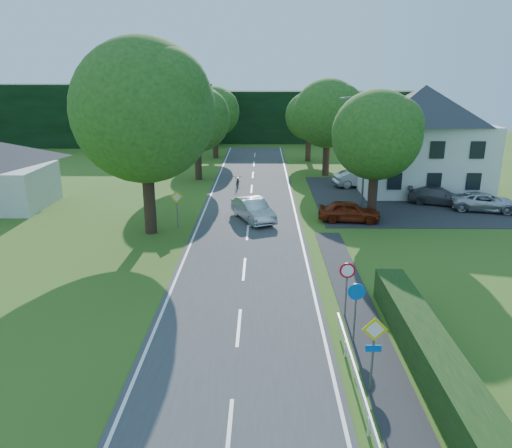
{
  "coord_description": "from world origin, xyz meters",
  "views": [
    {
      "loc": [
        0.89,
        -5.47,
        9.62
      ],
      "look_at": [
        0.59,
        18.88,
        2.16
      ],
      "focal_mm": 35.0,
      "sensor_mm": 36.0,
      "label": 1
    }
  ],
  "objects_px": {
    "moving_car": "(253,210)",
    "parked_car_grey": "(438,196)",
    "parked_car_silver_b": "(485,202)",
    "parasol": "(379,181)",
    "parked_car_silver_a": "(359,178)",
    "motorcycle": "(238,181)",
    "streetlight": "(363,147)",
    "parked_car_red": "(349,211)"
  },
  "relations": [
    {
      "from": "streetlight",
      "to": "moving_car",
      "type": "distance_m",
      "value": 9.23
    },
    {
      "from": "moving_car",
      "to": "parked_car_red",
      "type": "height_order",
      "value": "moving_car"
    },
    {
      "from": "streetlight",
      "to": "parasol",
      "type": "distance_m",
      "value": 6.03
    },
    {
      "from": "parked_car_silver_a",
      "to": "parked_car_grey",
      "type": "relative_size",
      "value": 1.0
    },
    {
      "from": "streetlight",
      "to": "parked_car_silver_a",
      "type": "distance_m",
      "value": 8.01
    },
    {
      "from": "moving_car",
      "to": "parked_car_grey",
      "type": "relative_size",
      "value": 1.01
    },
    {
      "from": "parasol",
      "to": "moving_car",
      "type": "bearing_deg",
      "value": -142.47
    },
    {
      "from": "parked_car_silver_b",
      "to": "parasol",
      "type": "distance_m",
      "value": 8.26
    },
    {
      "from": "moving_car",
      "to": "parked_car_silver_b",
      "type": "relative_size",
      "value": 0.97
    },
    {
      "from": "parked_car_silver_a",
      "to": "moving_car",
      "type": "bearing_deg",
      "value": 127.79
    },
    {
      "from": "parked_car_red",
      "to": "parasol",
      "type": "bearing_deg",
      "value": -18.87
    },
    {
      "from": "motorcycle",
      "to": "parked_car_silver_b",
      "type": "height_order",
      "value": "parked_car_silver_b"
    },
    {
      "from": "parked_car_silver_a",
      "to": "parked_car_grey",
      "type": "distance_m",
      "value": 7.67
    },
    {
      "from": "parasol",
      "to": "parked_car_silver_a",
      "type": "bearing_deg",
      "value": 113.14
    },
    {
      "from": "motorcycle",
      "to": "parked_car_silver_b",
      "type": "relative_size",
      "value": 0.44
    },
    {
      "from": "moving_car",
      "to": "parked_car_grey",
      "type": "height_order",
      "value": "moving_car"
    },
    {
      "from": "parked_car_grey",
      "to": "parked_car_silver_b",
      "type": "height_order",
      "value": "same"
    },
    {
      "from": "parked_car_silver_b",
      "to": "parked_car_grey",
      "type": "bearing_deg",
      "value": 71.37
    },
    {
      "from": "parked_car_red",
      "to": "streetlight",
      "type": "bearing_deg",
      "value": -15.07
    },
    {
      "from": "parasol",
      "to": "parked_car_grey",
      "type": "bearing_deg",
      "value": -41.66
    },
    {
      "from": "parked_car_silver_a",
      "to": "parked_car_grey",
      "type": "xyz_separation_m",
      "value": [
        4.85,
        -5.93,
        -0.09
      ]
    },
    {
      "from": "streetlight",
      "to": "parked_car_grey",
      "type": "distance_m",
      "value": 7.24
    },
    {
      "from": "parked_car_red",
      "to": "parked_car_silver_b",
      "type": "relative_size",
      "value": 0.88
    },
    {
      "from": "moving_car",
      "to": "parasol",
      "type": "height_order",
      "value": "parasol"
    },
    {
      "from": "parasol",
      "to": "parked_car_silver_b",
      "type": "bearing_deg",
      "value": -38.35
    },
    {
      "from": "parasol",
      "to": "motorcycle",
      "type": "bearing_deg",
      "value": 169.17
    },
    {
      "from": "moving_car",
      "to": "parked_car_silver_b",
      "type": "distance_m",
      "value": 16.78
    },
    {
      "from": "streetlight",
      "to": "moving_car",
      "type": "xyz_separation_m",
      "value": [
        -7.76,
        -3.36,
        -3.69
      ]
    },
    {
      "from": "parked_car_silver_a",
      "to": "parasol",
      "type": "xyz_separation_m",
      "value": [
        1.11,
        -2.6,
        0.29
      ]
    },
    {
      "from": "streetlight",
      "to": "parked_car_red",
      "type": "distance_m",
      "value": 5.29
    },
    {
      "from": "motorcycle",
      "to": "parasol",
      "type": "height_order",
      "value": "parasol"
    },
    {
      "from": "parked_car_silver_a",
      "to": "parked_car_silver_b",
      "type": "distance_m",
      "value": 10.82
    },
    {
      "from": "streetlight",
      "to": "motorcycle",
      "type": "height_order",
      "value": "streetlight"
    },
    {
      "from": "motorcycle",
      "to": "parasol",
      "type": "xyz_separation_m",
      "value": [
        11.6,
        -2.22,
        0.49
      ]
    },
    {
      "from": "moving_car",
      "to": "parked_car_red",
      "type": "xyz_separation_m",
      "value": [
        6.4,
        -0.14,
        -0.04
      ]
    },
    {
      "from": "moving_car",
      "to": "parked_car_grey",
      "type": "bearing_deg",
      "value": -6.07
    },
    {
      "from": "parked_car_grey",
      "to": "parasol",
      "type": "height_order",
      "value": "parasol"
    },
    {
      "from": "parked_car_silver_a",
      "to": "parasol",
      "type": "relative_size",
      "value": 1.95
    },
    {
      "from": "streetlight",
      "to": "parasol",
      "type": "relative_size",
      "value": 3.52
    },
    {
      "from": "motorcycle",
      "to": "parasol",
      "type": "relative_size",
      "value": 0.9
    },
    {
      "from": "moving_car",
      "to": "parasol",
      "type": "relative_size",
      "value": 1.97
    },
    {
      "from": "parasol",
      "to": "streetlight",
      "type": "bearing_deg",
      "value": -118.0
    }
  ]
}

